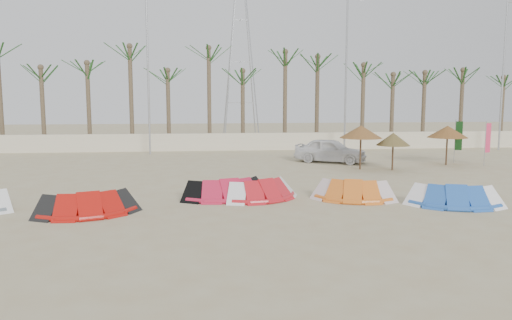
{
  "coord_description": "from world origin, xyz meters",
  "views": [
    {
      "loc": [
        -2.28,
        -15.43,
        4.06
      ],
      "look_at": [
        0.0,
        6.0,
        1.3
      ],
      "focal_mm": 35.0,
      "sensor_mm": 36.0,
      "label": 1
    }
  ],
  "objects": [
    {
      "name": "parasol_right",
      "position": [
        12.07,
        12.56,
        1.98
      ],
      "size": [
        2.33,
        2.33,
        2.34
      ],
      "color": "#4C331E",
      "rests_on": "ground"
    },
    {
      "name": "car",
      "position": [
        5.52,
        14.46,
        0.74
      ],
      "size": [
        4.67,
        3.7,
        1.49
      ],
      "primitive_type": "imported",
      "rotation": [
        0.0,
        0.0,
        1.05
      ],
      "color": "silver",
      "rests_on": "ground"
    },
    {
      "name": "palm_line",
      "position": [
        0.67,
        23.5,
        6.44
      ],
      "size": [
        52.0,
        4.0,
        7.7
      ],
      "color": "brown",
      "rests_on": "ground"
    },
    {
      "name": "pylon",
      "position": [
        1.0,
        28.0,
        0.0
      ],
      "size": [
        3.0,
        3.0,
        14.0
      ],
      "primitive_type": null,
      "color": "#A5A8AD",
      "rests_on": "ground"
    },
    {
      "name": "flag_pink",
      "position": [
        14.28,
        11.99,
        1.57
      ],
      "size": [
        0.44,
        0.16,
        2.65
      ],
      "color": "#A5A8AD",
      "rests_on": "ground"
    },
    {
      "name": "kite_red_left",
      "position": [
        -6.25,
        2.13,
        0.42
      ],
      "size": [
        3.75,
        2.45,
        0.9
      ],
      "color": "#B4120B",
      "rests_on": "ground"
    },
    {
      "name": "flag_green",
      "position": [
        13.15,
        13.38,
        1.6
      ],
      "size": [
        0.45,
        0.11,
        2.7
      ],
      "color": "#A5A8AD",
      "rests_on": "ground"
    },
    {
      "name": "ground",
      "position": [
        0.0,
        0.0,
        0.0
      ],
      "size": [
        120.0,
        120.0,
        0.0
      ],
      "primitive_type": "plane",
      "color": "#B7AE8B",
      "rests_on": "ground"
    },
    {
      "name": "lamp_c",
      "position": [
        8.04,
        20.0,
        5.77
      ],
      "size": [
        1.25,
        0.14,
        11.0
      ],
      "color": "#A5A8AD",
      "rests_on": "ground"
    },
    {
      "name": "lamp_d",
      "position": [
        20.04,
        20.0,
        5.77
      ],
      "size": [
        1.25,
        0.14,
        11.0
      ],
      "color": "#A5A8AD",
      "rests_on": "ground"
    },
    {
      "name": "kite_orange",
      "position": [
        3.54,
        3.55,
        0.42
      ],
      "size": [
        3.49,
        2.37,
        0.9
      ],
      "color": "orange",
      "rests_on": "ground"
    },
    {
      "name": "parasol_mid",
      "position": [
        8.12,
        10.93,
        1.72
      ],
      "size": [
        1.85,
        1.85,
        2.07
      ],
      "color": "#4C331E",
      "rests_on": "ground"
    },
    {
      "name": "boundary_wall",
      "position": [
        0.0,
        22.0,
        0.65
      ],
      "size": [
        60.0,
        0.3,
        1.3
      ],
      "primitive_type": "cube",
      "color": "beige",
      "rests_on": "ground"
    },
    {
      "name": "lamp_b",
      "position": [
        -5.96,
        20.0,
        5.77
      ],
      "size": [
        1.25,
        0.14,
        11.0
      ],
      "color": "#A5A8AD",
      "rests_on": "ground"
    },
    {
      "name": "parasol_left",
      "position": [
        6.44,
        11.42,
        2.1
      ],
      "size": [
        2.36,
        2.36,
        2.46
      ],
      "color": "#4C331E",
      "rests_on": "ground"
    },
    {
      "name": "kite_blue",
      "position": [
        6.94,
        2.11,
        0.42
      ],
      "size": [
        3.7,
        2.39,
        0.9
      ],
      "color": "blue",
      "rests_on": "ground"
    },
    {
      "name": "kite_red_right",
      "position": [
        0.05,
        4.05,
        0.42
      ],
      "size": [
        3.62,
        2.7,
        0.9
      ],
      "color": "red",
      "rests_on": "ground"
    },
    {
      "name": "kite_red_mid",
      "position": [
        -1.36,
        4.36,
        0.42
      ],
      "size": [
        3.79,
        2.34,
        0.9
      ],
      "color": "red",
      "rests_on": "ground"
    }
  ]
}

